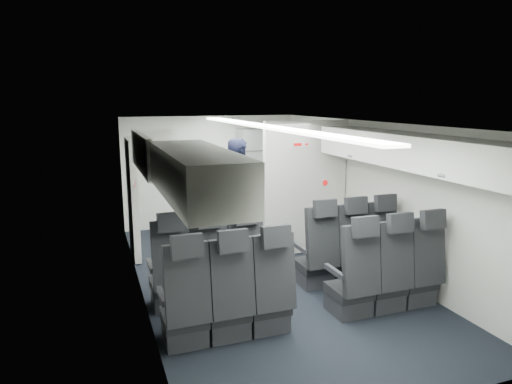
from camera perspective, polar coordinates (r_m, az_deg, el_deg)
cabin_shell at (r=6.22m, az=1.26°, el=-0.93°), size 3.41×6.01×2.16m
seat_row_front at (r=5.95m, az=3.11°, el=-8.77°), size 3.33×0.56×1.24m
seat_row_mid at (r=5.19m, az=7.09°, el=-11.95°), size 3.33×0.56×1.24m
overhead_bin_left_rear at (r=3.80m, az=-7.50°, el=2.26°), size 0.53×1.80×0.40m
overhead_bin_left_front_open at (r=5.51m, az=-11.89°, el=3.69°), size 0.64×1.70×0.72m
overhead_bin_right_rear at (r=5.17m, az=24.45°, el=3.78°), size 0.53×1.80×0.40m
overhead_bin_right_front at (r=6.53m, az=13.70°, el=5.88°), size 0.53×1.70×0.40m
bulkhead_partition at (r=7.34m, az=6.14°, el=0.54°), size 1.40×0.15×2.13m
galley_unit at (r=9.08m, az=0.63°, el=1.92°), size 0.85×0.52×1.90m
boarding_door at (r=7.39m, az=-15.17°, el=-0.67°), size 0.12×1.27×1.86m
flight_attendant at (r=7.66m, az=-2.06°, el=-0.11°), size 0.49×0.71×1.84m
carry_on_bag at (r=5.20m, az=-11.14°, el=4.03°), size 0.46×0.35×0.26m
papers at (r=7.65m, az=-0.60°, el=0.59°), size 0.21×0.11×0.15m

